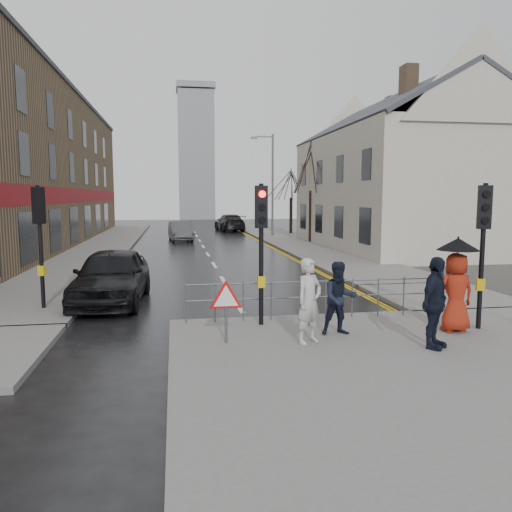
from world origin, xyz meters
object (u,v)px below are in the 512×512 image
object	(u,v)px
pedestrian_d	(435,303)
pedestrian_b	(340,298)
pedestrian_a	(309,301)
car_parked	(112,276)
car_mid	(181,231)
pedestrian_with_umbrella	(456,282)

from	to	relation	value
pedestrian_d	pedestrian_b	bearing A→B (deg)	99.33
pedestrian_a	pedestrian_d	distance (m)	2.55
pedestrian_d	car_parked	bearing A→B (deg)	97.67
pedestrian_a	car_mid	world-z (taller)	pedestrian_a
pedestrian_with_umbrella	pedestrian_d	distance (m)	1.60
pedestrian_with_umbrella	pedestrian_d	bearing A→B (deg)	-135.41
pedestrian_b	car_parked	bearing A→B (deg)	138.60
pedestrian_b	pedestrian_with_umbrella	distance (m)	2.73
pedestrian_b	pedestrian_d	xyz separation A→B (m)	(1.57, -1.31, 0.12)
pedestrian_a	pedestrian_with_umbrella	world-z (taller)	pedestrian_with_umbrella
pedestrian_a	pedestrian_d	xyz separation A→B (m)	(2.42, -0.80, 0.04)
car_parked	car_mid	size ratio (longest dim) A/B	1.12
pedestrian_d	car_parked	size ratio (longest dim) A/B	0.39
pedestrian_b	pedestrian_a	bearing A→B (deg)	-148.55
pedestrian_b	car_mid	bearing A→B (deg)	97.24
pedestrian_with_umbrella	pedestrian_b	bearing A→B (deg)	175.98
pedestrian_a	pedestrian_b	world-z (taller)	pedestrian_a
pedestrian_a	pedestrian_with_umbrella	distance (m)	3.57
pedestrian_b	car_mid	size ratio (longest dim) A/B	0.38
pedestrian_b	pedestrian_d	bearing A→B (deg)	-39.29
pedestrian_with_umbrella	pedestrian_a	bearing A→B (deg)	-174.87
pedestrian_b	car_parked	world-z (taller)	pedestrian_b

